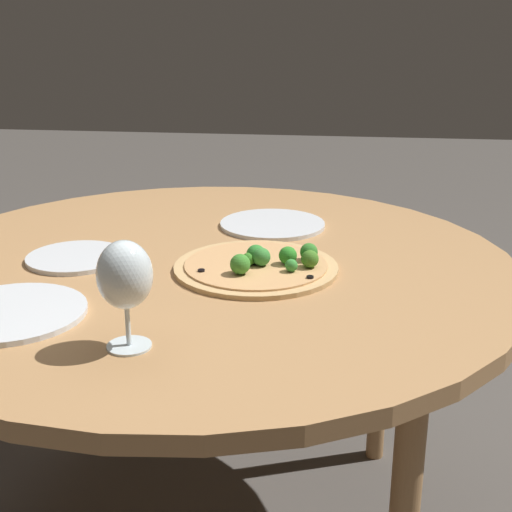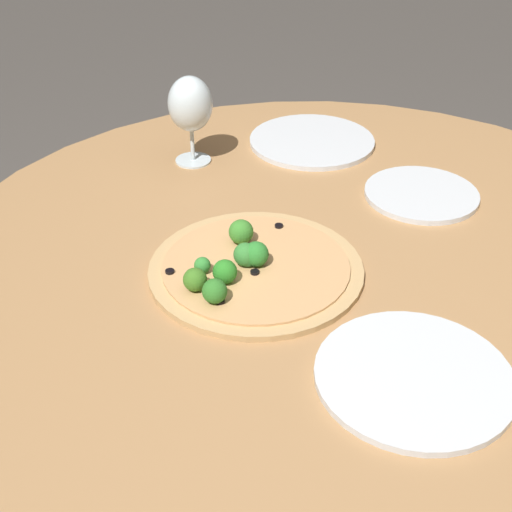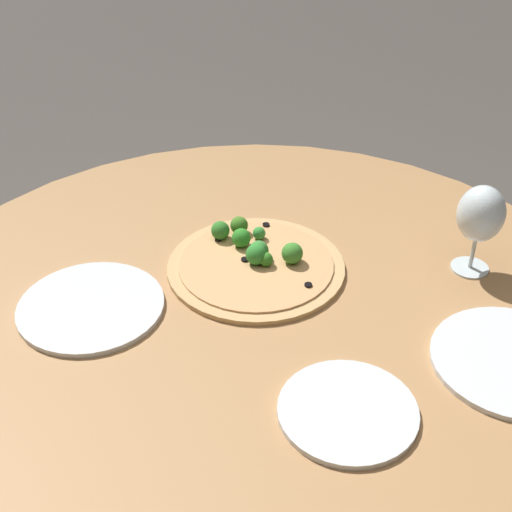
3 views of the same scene
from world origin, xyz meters
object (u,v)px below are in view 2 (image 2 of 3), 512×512
Objects in this scene: plate_near at (421,194)px; plate_far at (312,141)px; pizza at (251,267)px; wine_glass at (190,105)px; plate_side at (414,377)px.

plate_far is at bearing 88.67° from plate_near.
pizza is 0.42m from wine_glass.
plate_side is at bearing -88.84° from pizza.
plate_far is (0.01, 0.29, -0.00)m from plate_near.
pizza is 1.28× the size of plate_far.
plate_side is at bearing -123.69° from plate_far.
plate_side is (0.01, -0.32, -0.01)m from pizza.
plate_near is 0.49m from plate_side.
pizza reaches higher than plate_near.
pizza is 1.61× the size of plate_near.
plate_far is (0.24, -0.09, -0.11)m from wine_glass.
plate_side is (-0.39, -0.30, 0.00)m from plate_near.
plate_near is at bearing -59.02° from wine_glass.
plate_near and plate_side have the same top height.
pizza is at bearing -113.47° from wine_glass.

